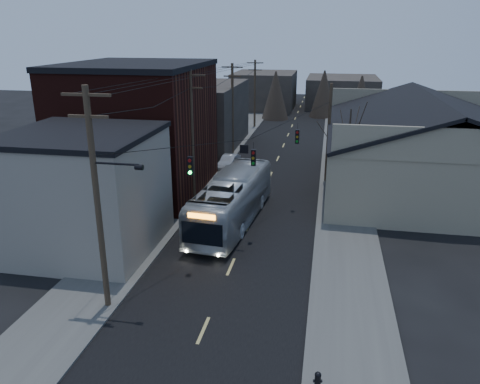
% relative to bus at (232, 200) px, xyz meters
% --- Properties ---
extents(ground, '(160.00, 160.00, 0.00)m').
position_rel_bus_xyz_m(ground, '(1.21, -14.30, -1.68)').
color(ground, black).
rests_on(ground, ground).
extents(road_surface, '(9.00, 110.00, 0.02)m').
position_rel_bus_xyz_m(road_surface, '(1.21, 15.70, -1.67)').
color(road_surface, black).
rests_on(road_surface, ground).
extents(sidewalk_left, '(4.00, 110.00, 0.12)m').
position_rel_bus_xyz_m(sidewalk_left, '(-5.29, 15.70, -1.62)').
color(sidewalk_left, '#474744').
rests_on(sidewalk_left, ground).
extents(sidewalk_right, '(4.00, 110.00, 0.12)m').
position_rel_bus_xyz_m(sidewalk_right, '(7.71, 15.70, -1.62)').
color(sidewalk_right, '#474744').
rests_on(sidewalk_right, ground).
extents(building_clapboard, '(8.00, 8.00, 7.00)m').
position_rel_bus_xyz_m(building_clapboard, '(-7.79, -5.30, 1.82)').
color(building_clapboard, gray).
rests_on(building_clapboard, ground).
extents(building_brick, '(10.00, 12.00, 10.00)m').
position_rel_bus_xyz_m(building_brick, '(-8.79, 5.70, 3.32)').
color(building_brick, black).
rests_on(building_brick, ground).
extents(building_left_far, '(9.00, 14.00, 7.00)m').
position_rel_bus_xyz_m(building_left_far, '(-8.29, 21.70, 1.82)').
color(building_left_far, '#2F2925').
rests_on(building_left_far, ground).
extents(warehouse, '(16.16, 20.60, 7.73)m').
position_rel_bus_xyz_m(warehouse, '(14.21, 10.70, 1.01)').
color(warehouse, gray).
rests_on(warehouse, ground).
extents(building_far_left, '(10.00, 12.00, 6.00)m').
position_rel_bus_xyz_m(building_far_left, '(-4.79, 50.70, 1.32)').
color(building_far_left, '#2F2925').
rests_on(building_far_left, ground).
extents(building_far_right, '(12.00, 14.00, 5.00)m').
position_rel_bus_xyz_m(building_far_right, '(8.21, 55.70, 0.82)').
color(building_far_right, '#2F2925').
rests_on(building_far_right, ground).
extents(bare_tree, '(0.40, 0.40, 7.20)m').
position_rel_bus_xyz_m(bare_tree, '(7.71, 5.70, 1.92)').
color(bare_tree, black).
rests_on(bare_tree, ground).
extents(utility_lines, '(11.24, 45.28, 10.50)m').
position_rel_bus_xyz_m(utility_lines, '(-1.90, 9.84, 3.27)').
color(utility_lines, '#382B1E').
rests_on(utility_lines, ground).
extents(bus, '(3.87, 12.29, 3.37)m').
position_rel_bus_xyz_m(bus, '(0.00, 0.00, 0.00)').
color(bus, '#A3A9AE').
rests_on(bus, ground).
extents(parked_car, '(1.72, 3.84, 1.22)m').
position_rel_bus_xyz_m(parked_car, '(-3.09, 13.46, -1.07)').
color(parked_car, '#989A9F').
rests_on(parked_car, ground).
extents(fire_hydrant, '(0.35, 0.25, 0.73)m').
position_rel_bus_xyz_m(fire_hydrant, '(6.30, -15.09, -1.18)').
color(fire_hydrant, black).
rests_on(fire_hydrant, sidewalk_right).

